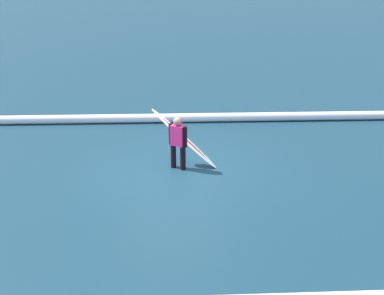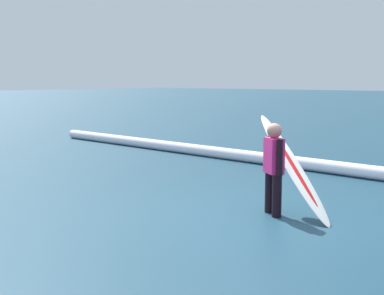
% 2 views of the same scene
% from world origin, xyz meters
% --- Properties ---
extents(ground_plane, '(173.07, 173.07, 0.00)m').
position_xyz_m(ground_plane, '(0.00, 0.00, 0.00)').
color(ground_plane, '#17394B').
extents(surfer, '(0.44, 0.40, 1.36)m').
position_xyz_m(surfer, '(-0.12, -0.09, 0.76)').
color(surfer, black).
rests_on(surfer, ground_plane).
extents(surfboard, '(1.73, 0.98, 1.45)m').
position_xyz_m(surfboard, '(-0.30, -0.34, 0.71)').
color(surfboard, white).
rests_on(surfboard, ground_plane).
extents(wave_crest_foreground, '(24.06, 1.74, 0.28)m').
position_xyz_m(wave_crest_foreground, '(-1.29, -3.74, 0.14)').
color(wave_crest_foreground, white).
rests_on(wave_crest_foreground, ground_plane).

